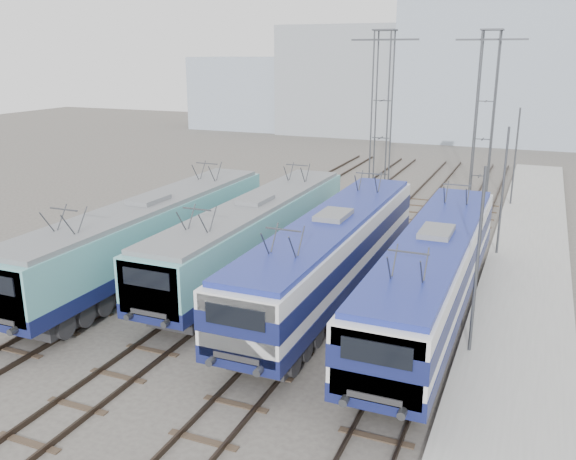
# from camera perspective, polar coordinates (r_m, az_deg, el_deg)

# --- Properties ---
(ground) EXTENTS (160.00, 160.00, 0.00)m
(ground) POSITION_cam_1_polar(r_m,az_deg,el_deg) (23.90, -5.29, -10.11)
(ground) COLOR #514C47
(platform) EXTENTS (4.00, 70.00, 0.30)m
(platform) POSITION_cam_1_polar(r_m,az_deg,el_deg) (28.79, 21.15, -6.15)
(platform) COLOR #9E9E99
(platform) RESTS_ON ground
(locomotive_far_left) EXTENTS (2.93, 18.52, 3.49)m
(locomotive_far_left) POSITION_cam_1_polar(r_m,az_deg,el_deg) (29.91, -12.97, -0.24)
(locomotive_far_left) COLOR #13194B
(locomotive_far_left) RESTS_ON ground
(locomotive_center_left) EXTENTS (2.84, 17.96, 3.38)m
(locomotive_center_left) POSITION_cam_1_polar(r_m,az_deg,el_deg) (29.62, -3.21, -0.13)
(locomotive_center_left) COLOR #13194B
(locomotive_center_left) RESTS_ON ground
(locomotive_center_right) EXTENTS (2.92, 18.45, 3.47)m
(locomotive_center_right) POSITION_cam_1_polar(r_m,az_deg,el_deg) (26.58, 4.09, -1.83)
(locomotive_center_right) COLOR #13194B
(locomotive_center_right) RESTS_ON ground
(locomotive_far_right) EXTENTS (2.87, 18.16, 3.41)m
(locomotive_far_right) POSITION_cam_1_polar(r_m,az_deg,el_deg) (24.98, 13.42, -3.53)
(locomotive_far_right) COLOR #13194B
(locomotive_far_right) RESTS_ON ground
(catenary_tower_west) EXTENTS (4.50, 1.20, 12.00)m
(catenary_tower_west) POSITION_cam_1_polar(r_m,az_deg,el_deg) (42.27, 8.74, 10.73)
(catenary_tower_west) COLOR #3F4247
(catenary_tower_west) RESTS_ON ground
(catenary_tower_east) EXTENTS (4.50, 1.20, 12.00)m
(catenary_tower_east) POSITION_cam_1_polar(r_m,az_deg,el_deg) (43.17, 17.94, 10.25)
(catenary_tower_east) COLOR #3F4247
(catenary_tower_east) RESTS_ON ground
(mast_front) EXTENTS (0.12, 0.12, 7.00)m
(mast_front) POSITION_cam_1_polar(r_m,az_deg,el_deg) (22.06, 17.26, -3.24)
(mast_front) COLOR #3F4247
(mast_front) RESTS_ON ground
(mast_mid) EXTENTS (0.12, 0.12, 7.00)m
(mast_mid) POSITION_cam_1_polar(r_m,az_deg,el_deg) (33.62, 19.42, 3.16)
(mast_mid) COLOR #3F4247
(mast_mid) RESTS_ON ground
(mast_rear) EXTENTS (0.12, 0.12, 7.00)m
(mast_rear) POSITION_cam_1_polar(r_m,az_deg,el_deg) (45.41, 20.48, 6.27)
(mast_rear) COLOR #3F4247
(mast_rear) RESTS_ON ground
(building_west) EXTENTS (18.00, 12.00, 14.00)m
(building_west) POSITION_cam_1_polar(r_m,az_deg,el_deg) (84.46, 6.18, 13.74)
(building_west) COLOR gray
(building_west) RESTS_ON ground
(building_center) EXTENTS (22.00, 14.00, 18.00)m
(building_center) POSITION_cam_1_polar(r_m,az_deg,el_deg) (81.08, 18.89, 14.31)
(building_center) COLOR #919FB1
(building_center) RESTS_ON ground
(building_far_west) EXTENTS (14.00, 10.00, 10.00)m
(building_far_west) POSITION_cam_1_polar(r_m,az_deg,el_deg) (90.46, -3.86, 12.69)
(building_far_west) COLOR #919FB1
(building_far_west) RESTS_ON ground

